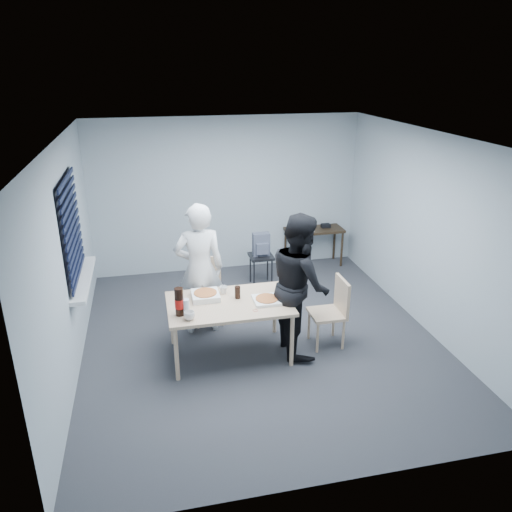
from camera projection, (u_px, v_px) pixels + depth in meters
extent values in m
plane|color=#333338|center=(260.00, 338.00, 6.57)|extent=(5.00, 5.00, 0.00)
plane|color=white|center=(261.00, 137.00, 5.62)|extent=(5.00, 5.00, 0.00)
plane|color=#A6B1B8|center=(227.00, 195.00, 8.37)|extent=(4.50, 0.00, 4.50)
plane|color=#A6B1B8|center=(334.00, 355.00, 3.82)|extent=(4.50, 0.00, 4.50)
plane|color=#A6B1B8|center=(67.00, 260.00, 5.64)|extent=(0.00, 5.00, 5.00)
plane|color=#A6B1B8|center=(427.00, 232.00, 6.55)|extent=(0.00, 5.00, 5.00)
plane|color=black|center=(70.00, 228.00, 5.91)|extent=(0.00, 1.30, 1.30)
cube|color=black|center=(73.00, 228.00, 5.92)|extent=(0.04, 1.30, 1.25)
cube|color=silver|center=(84.00, 279.00, 6.17)|extent=(0.18, 1.42, 0.05)
cube|color=beige|center=(229.00, 304.00, 5.96)|extent=(1.47, 0.93, 0.04)
cylinder|color=beige|center=(177.00, 354.00, 5.59)|extent=(0.05, 0.05, 0.67)
cylinder|color=beige|center=(172.00, 320.00, 6.32)|extent=(0.05, 0.05, 0.67)
cylinder|color=beige|center=(292.00, 341.00, 5.86)|extent=(0.05, 0.05, 0.67)
cylinder|color=beige|center=(275.00, 309.00, 6.59)|extent=(0.05, 0.05, 0.67)
cube|color=beige|center=(208.00, 293.00, 6.84)|extent=(0.42, 0.42, 0.04)
cube|color=beige|center=(206.00, 272.00, 6.93)|extent=(0.42, 0.04, 0.44)
cylinder|color=beige|center=(198.00, 315.00, 6.73)|extent=(0.03, 0.03, 0.41)
cylinder|color=beige|center=(195.00, 304.00, 7.04)|extent=(0.03, 0.03, 0.41)
cylinder|color=beige|center=(223.00, 312.00, 6.80)|extent=(0.03, 0.03, 0.41)
cylinder|color=beige|center=(219.00, 301.00, 7.11)|extent=(0.03, 0.03, 0.41)
cube|color=beige|center=(327.00, 314.00, 6.28)|extent=(0.42, 0.42, 0.04)
cube|color=beige|center=(342.00, 295.00, 6.23)|extent=(0.04, 0.42, 0.44)
cylinder|color=beige|center=(318.00, 338.00, 6.17)|extent=(0.03, 0.03, 0.41)
cylinder|color=beige|center=(309.00, 325.00, 6.48)|extent=(0.03, 0.03, 0.41)
cylinder|color=beige|center=(343.00, 335.00, 6.24)|extent=(0.03, 0.03, 0.41)
cylinder|color=beige|center=(334.00, 322.00, 6.55)|extent=(0.03, 0.03, 0.41)
imported|color=silver|center=(200.00, 269.00, 6.46)|extent=(0.65, 0.42, 1.77)
imported|color=black|center=(300.00, 284.00, 6.03)|extent=(0.47, 0.86, 1.77)
cube|color=#362515|center=(314.00, 230.00, 8.71)|extent=(1.01, 0.45, 0.04)
cylinder|color=#362515|center=(291.00, 254.00, 8.57)|extent=(0.04, 0.04, 0.63)
cylinder|color=#362515|center=(285.00, 246.00, 8.90)|extent=(0.04, 0.04, 0.63)
cylinder|color=#362515|center=(342.00, 250.00, 8.76)|extent=(0.04, 0.04, 0.63)
cylinder|color=#362515|center=(334.00, 243.00, 9.09)|extent=(0.04, 0.04, 0.63)
cube|color=black|center=(261.00, 256.00, 7.96)|extent=(0.37, 0.37, 0.04)
cylinder|color=black|center=(254.00, 275.00, 7.89)|extent=(0.04, 0.04, 0.47)
cylinder|color=black|center=(250.00, 269.00, 8.15)|extent=(0.04, 0.04, 0.47)
cylinder|color=black|center=(272.00, 274.00, 7.95)|extent=(0.04, 0.04, 0.47)
cylinder|color=black|center=(268.00, 267.00, 8.21)|extent=(0.04, 0.04, 0.47)
cube|color=#545B63|center=(261.00, 244.00, 7.88)|extent=(0.26, 0.14, 0.37)
cube|color=#545B63|center=(262.00, 249.00, 7.81)|extent=(0.19, 0.05, 0.18)
cube|color=white|center=(206.00, 297.00, 6.05)|extent=(0.33, 0.33, 0.03)
cube|color=white|center=(205.00, 294.00, 6.04)|extent=(0.33, 0.33, 0.03)
cylinder|color=#CC7F38|center=(205.00, 293.00, 6.03)|extent=(0.28, 0.28, 0.01)
cube|color=white|center=(267.00, 300.00, 5.97)|extent=(0.32, 0.32, 0.03)
cylinder|color=#CC7F38|center=(267.00, 298.00, 5.96)|extent=(0.27, 0.27, 0.01)
imported|color=white|center=(189.00, 316.00, 5.54)|extent=(0.17, 0.17, 0.10)
imported|color=white|center=(223.00, 290.00, 6.17)|extent=(0.10, 0.10, 0.09)
cylinder|color=black|center=(238.00, 292.00, 6.03)|extent=(0.08, 0.08, 0.15)
cylinder|color=black|center=(179.00, 302.00, 5.60)|extent=(0.10, 0.10, 0.33)
cylinder|color=red|center=(179.00, 304.00, 5.60)|extent=(0.10, 0.10, 0.11)
cylinder|color=silver|center=(186.00, 307.00, 5.63)|extent=(0.09, 0.09, 0.19)
torus|color=red|center=(255.00, 310.00, 5.76)|extent=(0.07, 0.07, 0.00)
cube|color=white|center=(306.00, 229.00, 8.66)|extent=(0.27, 0.33, 0.00)
cube|color=black|center=(326.00, 226.00, 8.76)|extent=(0.18, 0.16, 0.06)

